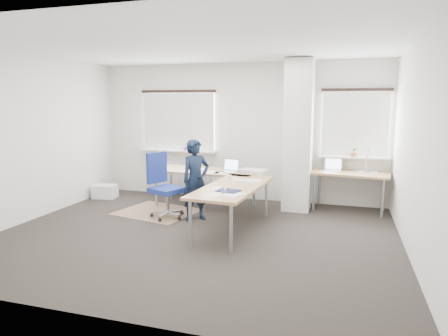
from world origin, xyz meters
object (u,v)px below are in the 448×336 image
(task_chair, at_px, (166,200))
(desk_main, at_px, (220,179))
(person, at_px, (196,180))
(desk_side, at_px, (350,175))

(task_chair, bearing_deg, desk_main, 35.40)
(person, bearing_deg, desk_main, -17.45)
(person, bearing_deg, task_chair, 131.19)
(desk_side, distance_m, person, 2.89)
(desk_side, xyz_separation_m, task_chair, (-3.09, -1.41, -0.37))
(desk_side, distance_m, task_chair, 3.42)
(desk_main, distance_m, task_chair, 1.03)
(desk_main, xyz_separation_m, person, (-0.37, -0.23, 0.01))
(task_chair, distance_m, person, 0.68)
(person, bearing_deg, desk_side, -19.99)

